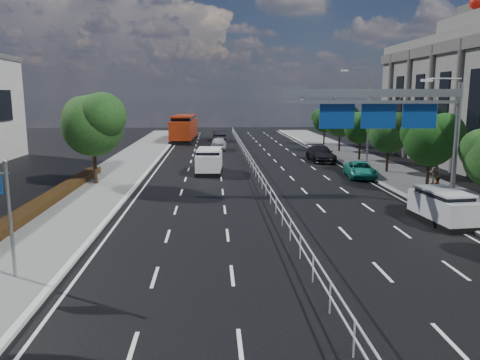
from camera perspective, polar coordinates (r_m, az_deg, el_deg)
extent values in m
plane|color=black|center=(17.73, 8.29, -11.23)|extent=(160.00, 160.00, 0.00)
cube|color=silver|center=(18.22, -21.23, -11.01)|extent=(0.25, 140.00, 0.15)
cube|color=silver|center=(39.18, 1.71, 2.25)|extent=(0.05, 85.00, 0.05)
cube|color=silver|center=(39.25, 1.71, 1.60)|extent=(0.05, 85.00, 0.05)
cylinder|color=gray|center=(18.14, -26.18, -4.74)|extent=(0.12, 0.12, 4.20)
sphere|color=gray|center=(17.74, -26.72, 1.99)|extent=(0.18, 0.18, 0.18)
cylinder|color=gray|center=(29.83, 24.82, 3.81)|extent=(0.28, 0.28, 7.20)
cube|color=gray|center=(27.67, 15.99, 10.16)|extent=(10.20, 0.25, 0.45)
cube|color=gray|center=(27.67, 15.94, 9.13)|extent=(10.20, 0.18, 0.18)
cylinder|color=gray|center=(29.24, 23.63, 11.26)|extent=(2.00, 0.10, 0.10)
cube|color=silver|center=(28.81, 21.81, 11.22)|extent=(0.60, 0.25, 0.15)
cube|color=navy|center=(28.90, 21.03, 7.29)|extent=(2.00, 0.08, 1.40)
cube|color=white|center=(28.94, 20.99, 7.29)|extent=(1.80, 0.02, 1.20)
cube|color=navy|center=(28.00, 16.52, 7.47)|extent=(2.00, 0.08, 1.40)
cube|color=white|center=(28.04, 16.48, 7.47)|extent=(1.80, 0.02, 1.20)
cube|color=navy|center=(27.28, 11.73, 7.61)|extent=(2.00, 0.08, 1.40)
cube|color=white|center=(27.33, 11.70, 7.62)|extent=(1.80, 0.02, 1.20)
cylinder|color=gray|center=(44.54, 15.42, 7.38)|extent=(0.16, 0.16, 9.00)
cylinder|color=gray|center=(44.18, 14.18, 13.00)|extent=(0.10, 2.40, 0.10)
cube|color=silver|center=(43.84, 12.64, 12.89)|extent=(0.60, 0.25, 0.15)
cube|color=#4C4947|center=(43.44, 25.48, 14.77)|extent=(0.40, 36.00, 1.00)
sphere|color=#B2140C|center=(44.28, 26.90, 18.75)|extent=(1.10, 1.10, 1.10)
cylinder|color=black|center=(35.51, -17.28, 2.18)|extent=(0.28, 0.28, 3.50)
sphere|color=#123A15|center=(35.25, -17.51, 6.35)|extent=(4.40, 4.40, 4.40)
sphere|color=#123A15|center=(34.37, -16.40, 7.49)|extent=(3.30, 3.30, 3.30)
sphere|color=#123A15|center=(36.06, -18.50, 7.26)|extent=(3.08, 3.08, 3.08)
cylinder|color=black|center=(34.35, 21.93, 1.05)|extent=(0.22, 0.22, 2.80)
sphere|color=black|center=(34.10, 22.16, 4.48)|extent=(3.50, 3.50, 3.50)
sphere|color=black|center=(33.90, 23.68, 5.30)|extent=(2.62, 2.62, 2.62)
sphere|color=black|center=(34.29, 20.91, 5.35)|extent=(2.45, 2.45, 2.45)
cylinder|color=black|center=(41.18, 17.51, 2.67)|extent=(0.22, 0.22, 2.70)
sphere|color=#123A15|center=(40.98, 17.67, 5.43)|extent=(3.30, 3.30, 3.30)
sphere|color=#123A15|center=(40.73, 18.83, 6.10)|extent=(2.48, 2.48, 2.47)
sphere|color=#123A15|center=(41.21, 16.70, 6.11)|extent=(2.31, 2.31, 2.31)
cylinder|color=black|center=(48.22, 14.37, 3.84)|extent=(0.21, 0.21, 2.65)
sphere|color=black|center=(48.05, 14.47, 6.16)|extent=(3.20, 3.20, 3.20)
sphere|color=black|center=(47.76, 15.41, 6.73)|extent=(2.40, 2.40, 2.40)
sphere|color=black|center=(48.31, 13.68, 6.72)|extent=(2.24, 2.24, 2.24)
cylinder|color=black|center=(55.36, 12.02, 4.83)|extent=(0.23, 0.23, 2.85)
sphere|color=#123A15|center=(55.21, 12.10, 7.01)|extent=(3.60, 3.60, 3.60)
sphere|color=#123A15|center=(54.86, 13.01, 7.55)|extent=(2.70, 2.70, 2.70)
sphere|color=#123A15|center=(55.54, 11.34, 7.53)|extent=(2.52, 2.52, 2.52)
cylinder|color=black|center=(62.60, 10.21, 5.39)|extent=(0.21, 0.21, 2.60)
sphere|color=black|center=(62.47, 10.26, 7.14)|extent=(3.10, 3.10, 3.10)
sphere|color=black|center=(62.15, 10.94, 7.59)|extent=(2.32, 2.33, 2.32)
sphere|color=black|center=(62.78, 9.69, 7.56)|extent=(2.17, 2.17, 2.17)
cube|color=black|center=(39.59, -3.75, 1.10)|extent=(2.32, 4.86, 0.34)
cube|color=white|center=(39.47, -3.76, 2.28)|extent=(2.28, 4.76, 1.40)
cube|color=black|center=(39.38, -3.77, 3.29)|extent=(2.04, 3.45, 0.62)
cube|color=white|center=(39.34, -3.78, 3.74)|extent=(2.14, 3.74, 0.12)
cylinder|color=black|center=(38.12, -5.16, 1.00)|extent=(0.34, 0.71, 0.70)
cylinder|color=black|center=(38.00, -2.62, 1.00)|extent=(0.34, 0.71, 0.70)
cylinder|color=black|center=(41.14, -4.79, 1.69)|extent=(0.34, 0.71, 0.70)
cylinder|color=black|center=(41.03, -2.44, 1.70)|extent=(0.34, 0.71, 0.70)
cube|color=black|center=(68.25, -6.80, 4.93)|extent=(3.53, 12.42, 0.37)
cube|color=maroon|center=(68.12, -6.83, 6.25)|extent=(3.46, 12.18, 2.50)
cube|color=black|center=(68.04, -6.85, 7.30)|extent=(3.06, 8.80, 1.10)
cube|color=maroon|center=(68.02, -6.86, 7.76)|extent=(3.21, 9.52, 0.22)
cylinder|color=black|center=(64.44, -8.25, 4.76)|extent=(0.36, 0.77, 0.76)
cylinder|color=black|center=(64.17, -6.11, 4.78)|extent=(0.36, 0.77, 0.76)
cylinder|color=black|center=(72.30, -7.42, 5.37)|extent=(0.36, 0.77, 0.76)
cylinder|color=black|center=(72.06, -5.51, 5.39)|extent=(0.36, 0.77, 0.76)
imported|color=#B2B4BA|center=(56.67, -2.62, 4.50)|extent=(2.07, 4.61, 1.54)
imported|color=black|center=(67.77, -2.54, 5.46)|extent=(1.90, 4.82, 1.56)
cube|color=black|center=(26.30, 23.38, -4.50)|extent=(2.12, 4.28, 0.28)
cube|color=silver|center=(26.15, 23.49, -3.05)|extent=(2.08, 4.19, 1.17)
cube|color=black|center=(26.03, 23.58, -1.80)|extent=(1.84, 3.05, 0.52)
cube|color=silver|center=(25.98, 23.62, -1.24)|extent=(1.93, 3.30, 0.10)
cylinder|color=black|center=(24.80, 23.61, -5.03)|extent=(0.30, 0.60, 0.58)
cylinder|color=black|center=(25.59, 26.36, -4.79)|extent=(0.30, 0.60, 0.58)
cylinder|color=black|center=(27.02, 20.61, -3.61)|extent=(0.30, 0.60, 0.58)
cylinder|color=black|center=(27.74, 23.22, -3.44)|extent=(0.30, 0.60, 0.58)
imported|color=#1C8170|center=(38.46, 14.46, 1.22)|extent=(2.55, 4.70, 1.25)
imported|color=black|center=(47.16, 9.81, 3.18)|extent=(2.29, 5.31, 1.53)
imported|color=gray|center=(30.29, 22.76, -1.10)|extent=(0.67, 0.61, 1.54)
imported|color=gray|center=(36.44, 22.63, 0.84)|extent=(1.02, 0.92, 1.71)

